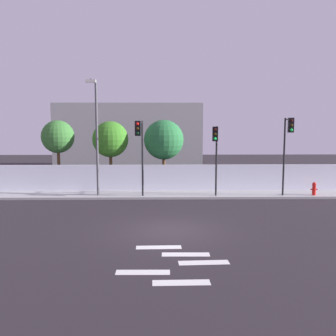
# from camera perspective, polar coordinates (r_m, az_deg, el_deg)

# --- Properties ---
(ground_plane) EXTENTS (80.00, 80.00, 0.00)m
(ground_plane) POSITION_cam_1_polar(r_m,az_deg,el_deg) (18.02, 0.25, -9.14)
(ground_plane) COLOR #262126
(sidewalk) EXTENTS (36.00, 2.40, 0.15)m
(sidewalk) POSITION_cam_1_polar(r_m,az_deg,el_deg) (25.98, -0.15, -3.96)
(sidewalk) COLOR #9D9D9D
(sidewalk) RESTS_ON ground
(perimeter_wall) EXTENTS (36.00, 0.18, 1.80)m
(perimeter_wall) POSITION_cam_1_polar(r_m,az_deg,el_deg) (27.09, -0.19, -1.42)
(perimeter_wall) COLOR silver
(perimeter_wall) RESTS_ON sidewalk
(crosswalk_marking) EXTENTS (3.93, 3.87, 0.01)m
(crosswalk_marking) POSITION_cam_1_polar(r_m,az_deg,el_deg) (14.13, 0.96, -13.73)
(crosswalk_marking) COLOR silver
(crosswalk_marking) RESTS_ON ground
(traffic_light_left) EXTENTS (0.49, 1.33, 4.49)m
(traffic_light_left) POSITION_cam_1_polar(r_m,az_deg,el_deg) (24.56, 7.02, 3.26)
(traffic_light_left) COLOR black
(traffic_light_left) RESTS_ON sidewalk
(traffic_light_center) EXTENTS (0.44, 1.63, 4.84)m
(traffic_light_center) POSITION_cam_1_polar(r_m,az_deg,el_deg) (24.20, -4.12, 3.83)
(traffic_light_center) COLOR black
(traffic_light_center) RESTS_ON sidewalk
(traffic_light_right) EXTENTS (0.34, 1.45, 5.03)m
(traffic_light_right) POSITION_cam_1_polar(r_m,az_deg,el_deg) (25.53, 17.15, 3.97)
(traffic_light_right) COLOR black
(traffic_light_right) RESTS_ON sidewalk
(street_lamp_curbside) EXTENTS (0.60, 2.06, 7.30)m
(street_lamp_curbside) POSITION_cam_1_polar(r_m,az_deg,el_deg) (25.14, -10.50, 5.58)
(street_lamp_curbside) COLOR #4C4C51
(street_lamp_curbside) RESTS_ON sidewalk
(fire_hydrant) EXTENTS (0.44, 0.26, 0.86)m
(fire_hydrant) POSITION_cam_1_polar(r_m,az_deg,el_deg) (27.16, 20.65, -2.79)
(fire_hydrant) COLOR red
(fire_hydrant) RESTS_ON sidewalk
(roadside_tree_leftmost) EXTENTS (2.36, 2.36, 5.04)m
(roadside_tree_leftmost) POSITION_cam_1_polar(r_m,az_deg,el_deg) (29.08, -15.87, 4.39)
(roadside_tree_leftmost) COLOR brown
(roadside_tree_leftmost) RESTS_ON ground
(roadside_tree_midleft) EXTENTS (2.60, 2.60, 4.97)m
(roadside_tree_midleft) POSITION_cam_1_polar(r_m,az_deg,el_deg) (28.36, -8.46, 4.16)
(roadside_tree_midleft) COLOR brown
(roadside_tree_midleft) RESTS_ON ground
(roadside_tree_midright) EXTENTS (2.88, 2.88, 5.07)m
(roadside_tree_midright) POSITION_cam_1_polar(r_m,az_deg,el_deg) (28.12, -0.63, 4.14)
(roadside_tree_midright) COLOR brown
(roadside_tree_midright) RESTS_ON ground
(low_building_distant) EXTENTS (14.68, 6.00, 6.72)m
(low_building_distant) POSITION_cam_1_polar(r_m,az_deg,el_deg) (40.96, -5.62, 4.63)
(low_building_distant) COLOR #9C9C9C
(low_building_distant) RESTS_ON ground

